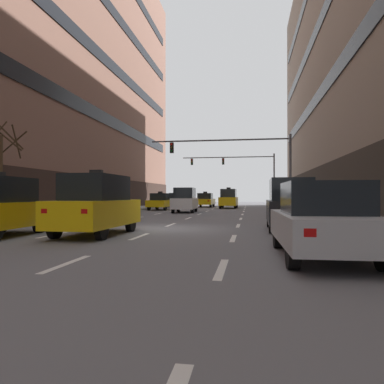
{
  "coord_description": "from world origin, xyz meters",
  "views": [
    {
      "loc": [
        3.74,
        -15.0,
        1.42
      ],
      "look_at": [
        -0.96,
        14.47,
        1.68
      ],
      "focal_mm": 34.03,
      "sensor_mm": 36.0,
      "label": 1
    }
  ],
  "objects": [
    {
      "name": "traffic_signal_1",
      "position": [
        2.57,
        32.36,
        5.03
      ],
      "size": [
        11.89,
        0.34,
        6.6
      ],
      "color": "#4C4C51",
      "rests_on": "sidewalk_right"
    },
    {
      "name": "lane_stripe_l1_s9",
      "position": [
        -3.2,
        27.0,
        0.0
      ],
      "size": [
        0.16,
        2.0,
        0.01
      ],
      "primitive_type": "cube",
      "color": "silver",
      "rests_on": "ground"
    },
    {
      "name": "street_tree_0",
      "position": [
        -7.45,
        0.01,
        2.54
      ],
      "size": [
        1.75,
        1.94,
        4.81
      ],
      "color": "#4C3823",
      "rests_on": "sidewalk_left"
    },
    {
      "name": "lane_stripe_l2_s4",
      "position": [
        0.0,
        2.0,
        0.0
      ],
      "size": [
        0.16,
        2.0,
        0.01
      ],
      "primitive_type": "cube",
      "color": "silver",
      "rests_on": "ground"
    },
    {
      "name": "lane_stripe_l3_s10",
      "position": [
        3.2,
        32.0,
        0.0
      ],
      "size": [
        0.16,
        2.0,
        0.01
      ],
      "primitive_type": "cube",
      "color": "silver",
      "rests_on": "ground"
    },
    {
      "name": "lane_stripe_l1_s8",
      "position": [
        -3.2,
        22.0,
        0.0
      ],
      "size": [
        0.16,
        2.0,
        0.01
      ],
      "primitive_type": "cube",
      "color": "silver",
      "rests_on": "ground"
    },
    {
      "name": "taxi_driving_0",
      "position": [
        -1.68,
        -2.75,
        1.07
      ],
      "size": [
        1.93,
        4.45,
        2.32
      ],
      "color": "black",
      "rests_on": "ground"
    },
    {
      "name": "lane_stripe_l2_s10",
      "position": [
        0.0,
        32.0,
        0.0
      ],
      "size": [
        0.16,
        2.0,
        0.01
      ],
      "primitive_type": "cube",
      "color": "silver",
      "rests_on": "ground"
    },
    {
      "name": "sidewalk_right",
      "position": [
        7.8,
        0.0,
        0.07
      ],
      "size": [
        2.81,
        80.0,
        0.14
      ],
      "primitive_type": "cube",
      "color": "gray",
      "rests_on": "ground"
    },
    {
      "name": "lane_stripe_l3_s5",
      "position": [
        3.2,
        7.0,
        0.0
      ],
      "size": [
        0.16,
        2.0,
        0.01
      ],
      "primitive_type": "cube",
      "color": "silver",
      "rests_on": "ground"
    },
    {
      "name": "lane_stripe_l1_s7",
      "position": [
        -3.2,
        17.0,
        0.0
      ],
      "size": [
        0.16,
        2.0,
        0.01
      ],
      "primitive_type": "cube",
      "color": "silver",
      "rests_on": "ground"
    },
    {
      "name": "car_parked_1",
      "position": [
        5.34,
        0.06,
        1.04
      ],
      "size": [
        1.88,
        4.33,
        2.08
      ],
      "color": "black",
      "rests_on": "ground"
    },
    {
      "name": "lane_stripe_l3_s6",
      "position": [
        3.2,
        12.0,
        0.0
      ],
      "size": [
        0.16,
        2.0,
        0.01
      ],
      "primitive_type": "cube",
      "color": "silver",
      "rests_on": "ground"
    },
    {
      "name": "lane_stripe_l2_s8",
      "position": [
        0.0,
        22.0,
        0.0
      ],
      "size": [
        0.16,
        2.0,
        0.01
      ],
      "primitive_type": "cube",
      "color": "silver",
      "rests_on": "ground"
    },
    {
      "name": "taxi_driving_2",
      "position": [
        1.46,
        24.58,
        1.04
      ],
      "size": [
        1.89,
        4.34,
        2.26
      ],
      "color": "black",
      "rests_on": "ground"
    },
    {
      "name": "lane_stripe_l2_s7",
      "position": [
        0.0,
        17.0,
        0.0
      ],
      "size": [
        0.16,
        2.0,
        0.01
      ],
      "primitive_type": "cube",
      "color": "silver",
      "rests_on": "ground"
    },
    {
      "name": "car_driving_6",
      "position": [
        -1.54,
        14.43,
        1.01
      ],
      "size": [
        1.88,
        4.24,
        2.02
      ],
      "color": "black",
      "rests_on": "ground"
    },
    {
      "name": "lane_stripe_l1_s3",
      "position": [
        -3.2,
        -3.0,
        0.0
      ],
      "size": [
        0.16,
        2.0,
        0.01
      ],
      "primitive_type": "cube",
      "color": "silver",
      "rests_on": "ground"
    },
    {
      "name": "lane_stripe_l1_s10",
      "position": [
        -3.2,
        32.0,
        0.0
      ],
      "size": [
        0.16,
        2.0,
        0.01
      ],
      "primitive_type": "cube",
      "color": "silver",
      "rests_on": "ground"
    },
    {
      "name": "lane_stripe_l3_s4",
      "position": [
        3.2,
        2.0,
        0.0
      ],
      "size": [
        0.16,
        2.0,
        0.01
      ],
      "primitive_type": "cube",
      "color": "silver",
      "rests_on": "ground"
    },
    {
      "name": "lane_stripe_l2_s5",
      "position": [
        0.0,
        7.0,
        0.0
      ],
      "size": [
        0.16,
        2.0,
        0.01
      ],
      "primitive_type": "cube",
      "color": "silver",
      "rests_on": "ground"
    },
    {
      "name": "pedestrian_0",
      "position": [
        7.99,
        9.2,
        1.01
      ],
      "size": [
        0.39,
        0.41,
        1.52
      ],
      "color": "black",
      "rests_on": "sidewalk_right"
    },
    {
      "name": "lane_stripe_l2_s6",
      "position": [
        0.0,
        12.0,
        0.0
      ],
      "size": [
        0.16,
        2.0,
        0.01
      ],
      "primitive_type": "cube",
      "color": "silver",
      "rests_on": "ground"
    },
    {
      "name": "traffic_signal_0",
      "position": [
        3.21,
        13.51,
        4.45
      ],
      "size": [
        10.97,
        0.35,
        5.97
      ],
      "color": "#4C4C51",
      "rests_on": "sidewalk_right"
    },
    {
      "name": "lane_stripe_l3_s7",
      "position": [
        3.2,
        17.0,
        0.0
      ],
      "size": [
        0.16,
        2.0,
        0.01
      ],
      "primitive_type": "cube",
      "color": "silver",
      "rests_on": "ground"
    },
    {
      "name": "lane_stripe_l3_s8",
      "position": [
        3.2,
        22.0,
        0.0
      ],
      "size": [
        0.16,
        2.0,
        0.01
      ],
      "primitive_type": "cube",
      "color": "silver",
      "rests_on": "ground"
    },
    {
      "name": "lane_stripe_l1_s4",
      "position": [
        -3.2,
        2.0,
        0.0
      ],
      "size": [
        0.16,
        2.0,
        0.01
      ],
      "primitive_type": "cube",
      "color": "silver",
      "rests_on": "ground"
    },
    {
      "name": "lane_stripe_l3_s3",
      "position": [
        3.2,
        -3.0,
        0.0
      ],
      "size": [
        0.16,
        2.0,
        0.01
      ],
      "primitive_type": "cube",
      "color": "silver",
      "rests_on": "ground"
    },
    {
      "name": "lane_stripe_l2_s9",
      "position": [
        0.0,
        27.0,
        0.0
      ],
      "size": [
        0.16,
        2.0,
        0.01
      ],
      "primitive_type": "cube",
      "color": "silver",
      "rests_on": "ground"
    },
    {
      "name": "car_parked_0",
      "position": [
        5.34,
        -6.46,
        0.84
      ],
      "size": [
        2.02,
        4.6,
        1.71
      ],
      "color": "black",
      "rests_on": "ground"
    },
    {
      "name": "taxi_driving_1",
      "position": [
        -4.77,
        19.14,
        0.79
      ],
      "size": [
        1.91,
        4.32,
        1.78
      ],
      "color": "black",
      "rests_on": "ground"
    },
    {
      "name": "taxi_driving_5",
      "position": [
        -1.5,
        28.01,
        0.82
      ],
      "size": [
        1.95,
        4.47,
        1.84
      ],
      "color": "black",
      "rests_on": "ground"
    },
    {
      "name": "car_driving_3",
      "position": [
        -4.85,
        28.11,
        0.83
      ],
      "size": [
        2.06,
        4.56,
        1.68
      ],
      "color": "black",
      "rests_on": "ground"
    },
    {
      "name": "lane_stripe_l1_s6",
      "position": [
        -3.2,
        12.0,
        0.0
      ],
      "size": [
        0.16,
        2.0,
        0.01
      ],
      "primitive_type": "cube",
      "color": "silver",
      "rests_on": "ground"
    },
    {
      "name": "pedestrian_1",
      "position": [
        7.57,
        7.23,
        1.14
      ],
      "size": [
        0.28,
        0.52,
        1.72
      ],
      "color": "brown",
      "rests_on": "sidewalk_right"
    },
    {
      "name": "lane_stripe_l2_s2",
      "position": [
        0.0,
        -8.0,
        0.0
      ],
      "size": [
        0.16,
        2.0,
        0.01
      ],
      "primitive_type": "cube",
      "color": "silver",
      "rests_on": "ground"
    },
    {
      "name": "ground_plane",
      "position": [
        0.0,
        0.0,
        0.0
      ],
      "size": [
        120.0,
        120.0,
        0.0
      ],
      "primitive_type": "plane",
      "color": "slate"
    },
    {
      "name": "lane_stripe_l3_s2",
      "position": [
        3.2,
        -8.0,
        0.0
      ],
      "size": [
        0.16,
        2.0,
        0.01
      ],
      "primitive_type": "cube",
      "color": "silver",
      "rests_on": "ground"
    },
    {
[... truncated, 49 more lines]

